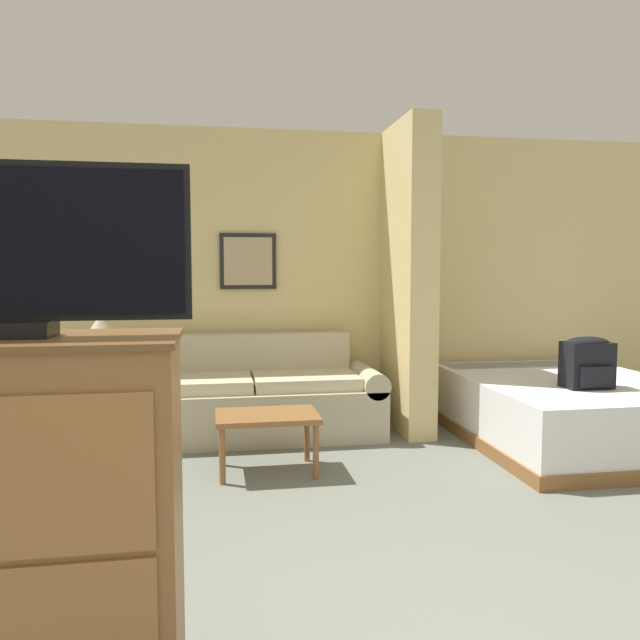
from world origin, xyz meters
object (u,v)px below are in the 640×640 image
couch (252,399)px  bed (566,409)px  backpack (587,362)px  table_lamp (100,332)px  coffee_table (267,421)px  tv (9,248)px  tv_dresser (20,523)px

couch → bed: couch is taller
couch → backpack: 2.62m
table_lamp → bed: 3.75m
couch → backpack: (2.38, -1.01, 0.40)m
couch → coffee_table: 0.98m
couch → tv: bearing=-106.4°
coffee_table → tv: (-0.95, -2.12, 1.09)m
coffee_table → bed: 2.45m
table_lamp → tv: tv is taller
tv_dresser → tv: bearing=90.0°
bed → coffee_table: bearing=-171.8°
couch → table_lamp: bearing=-178.9°
couch → tv: 3.42m
tv → bed: bearing=36.2°
tv → backpack: (3.29, 2.09, -0.74)m
bed → tv: bearing=-143.8°
tv_dresser → tv: size_ratio=1.08×
couch → tv_dresser: size_ratio=1.82×
tv_dresser → bed: bearing=36.2°
table_lamp → backpack: (3.57, -0.99, -0.18)m
backpack → table_lamp: bearing=164.6°
table_lamp → tv: size_ratio=0.39×
tv → bed: 4.35m
bed → backpack: (-0.08, -0.38, 0.44)m
tv_dresser → backpack: size_ratio=3.10×
couch → tv_dresser: tv_dresser is taller
tv_dresser → table_lamp: bearing=95.1°
coffee_table → tv_dresser: 2.34m
tv_dresser → bed: (3.37, 2.47, -0.32)m
coffee_table → tv_dresser: size_ratio=0.59×
coffee_table → backpack: (2.34, -0.03, 0.35)m
coffee_table → table_lamp: bearing=142.2°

